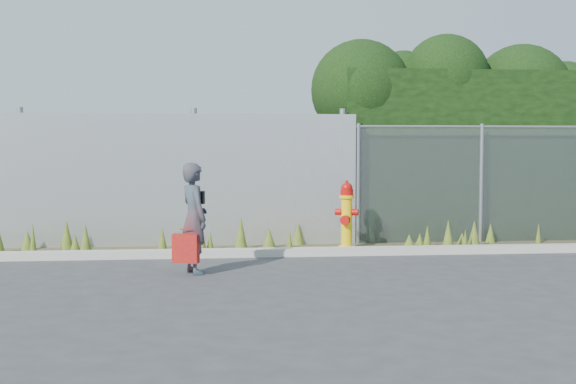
# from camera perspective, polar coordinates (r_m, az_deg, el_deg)

# --- Properties ---
(ground) EXTENTS (80.00, 80.00, 0.00)m
(ground) POSITION_cam_1_polar(r_m,az_deg,el_deg) (9.24, 2.73, -6.74)
(ground) COLOR #363639
(ground) RESTS_ON ground
(curb) EXTENTS (16.00, 0.22, 0.12)m
(curb) POSITION_cam_1_polar(r_m,az_deg,el_deg) (10.99, 1.36, -4.76)
(curb) COLOR #B0A99F
(curb) RESTS_ON ground
(weed_strip) EXTENTS (16.00, 1.23, 0.54)m
(weed_strip) POSITION_cam_1_polar(r_m,az_deg,el_deg) (11.55, -0.19, -3.98)
(weed_strip) COLOR #423C25
(weed_strip) RESTS_ON ground
(corrugated_fence) EXTENTS (8.50, 0.21, 2.30)m
(corrugated_fence) POSITION_cam_1_polar(r_m,az_deg,el_deg) (12.16, -14.72, 0.87)
(corrugated_fence) COLOR #B0B3B7
(corrugated_fence) RESTS_ON ground
(chainlink_fence) EXTENTS (6.50, 0.07, 2.05)m
(chainlink_fence) POSITION_cam_1_polar(r_m,az_deg,el_deg) (13.24, 19.27, 0.69)
(chainlink_fence) COLOR gray
(chainlink_fence) RESTS_ON ground
(hedge) EXTENTS (7.82, 2.00, 3.71)m
(hedge) POSITION_cam_1_polar(r_m,az_deg,el_deg) (14.17, 17.74, 4.99)
(hedge) COLOR black
(hedge) RESTS_ON ground
(fire_hydrant) EXTENTS (0.37, 0.33, 1.12)m
(fire_hydrant) POSITION_cam_1_polar(r_m,az_deg,el_deg) (11.62, 4.66, -1.92)
(fire_hydrant) COLOR yellow
(fire_hydrant) RESTS_ON ground
(woman) EXTENTS (0.53, 0.62, 1.45)m
(woman) POSITION_cam_1_polar(r_m,az_deg,el_deg) (9.49, -7.43, -2.07)
(woman) COLOR #105C67
(woman) RESTS_ON ground
(red_tote_bag) EXTENTS (0.34, 0.12, 0.44)m
(red_tote_bag) POSITION_cam_1_polar(r_m,az_deg,el_deg) (9.37, -8.08, -4.44)
(red_tote_bag) COLOR #A0091B
(black_shoulder_bag) EXTENTS (0.23, 0.09, 0.17)m
(black_shoulder_bag) POSITION_cam_1_polar(r_m,az_deg,el_deg) (9.58, -7.31, -0.43)
(black_shoulder_bag) COLOR black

